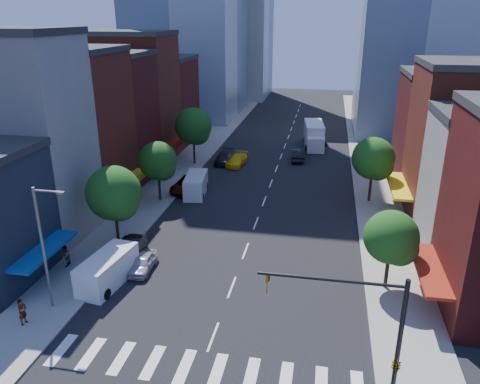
{
  "coord_description": "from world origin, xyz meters",
  "views": [
    {
      "loc": [
        6.35,
        -24.23,
        19.53
      ],
      "look_at": [
        -0.76,
        13.39,
        5.0
      ],
      "focal_mm": 35.0,
      "sensor_mm": 36.0,
      "label": 1
    }
  ],
  "objects_px": {
    "cargo_van_far": "(196,185)",
    "pedestrian_near": "(22,312)",
    "parked_car_third": "(187,184)",
    "taxi": "(237,160)",
    "parked_car_front": "(143,263)",
    "parked_car_rear": "(224,158)",
    "box_truck": "(314,136)",
    "traffic_car_far": "(321,144)",
    "traffic_car_oncoming": "(298,155)",
    "cargo_van_near": "(107,271)",
    "pedestrian_far": "(65,256)",
    "parked_car_second": "(130,249)"
  },
  "relations": [
    {
      "from": "parked_car_third",
      "to": "taxi",
      "type": "distance_m",
      "value": 11.61
    },
    {
      "from": "parked_car_front",
      "to": "traffic_car_far",
      "type": "bearing_deg",
      "value": 69.19
    },
    {
      "from": "taxi",
      "to": "pedestrian_near",
      "type": "height_order",
      "value": "pedestrian_near"
    },
    {
      "from": "traffic_car_far",
      "to": "parked_car_front",
      "type": "bearing_deg",
      "value": 78.92
    },
    {
      "from": "cargo_van_near",
      "to": "pedestrian_near",
      "type": "height_order",
      "value": "cargo_van_near"
    },
    {
      "from": "cargo_van_far",
      "to": "pedestrian_near",
      "type": "xyz_separation_m",
      "value": [
        -4.66,
        -25.78,
        -0.06
      ]
    },
    {
      "from": "parked_car_front",
      "to": "parked_car_second",
      "type": "relative_size",
      "value": 0.83
    },
    {
      "from": "cargo_van_near",
      "to": "pedestrian_far",
      "type": "height_order",
      "value": "cargo_van_near"
    },
    {
      "from": "parked_car_rear",
      "to": "traffic_car_oncoming",
      "type": "distance_m",
      "value": 10.57
    },
    {
      "from": "cargo_van_far",
      "to": "pedestrian_near",
      "type": "relative_size",
      "value": 3.02
    },
    {
      "from": "parked_car_second",
      "to": "traffic_car_oncoming",
      "type": "bearing_deg",
      "value": 63.72
    },
    {
      "from": "box_truck",
      "to": "pedestrian_near",
      "type": "distance_m",
      "value": 52.58
    },
    {
      "from": "parked_car_third",
      "to": "box_truck",
      "type": "height_order",
      "value": "box_truck"
    },
    {
      "from": "pedestrian_far",
      "to": "pedestrian_near",
      "type": "bearing_deg",
      "value": 1.29
    },
    {
      "from": "pedestrian_far",
      "to": "parked_car_front",
      "type": "bearing_deg",
      "value": 88.22
    },
    {
      "from": "traffic_car_oncoming",
      "to": "parked_car_second",
      "type": "bearing_deg",
      "value": 65.09
    },
    {
      "from": "taxi",
      "to": "parked_car_second",
      "type": "bearing_deg",
      "value": -91.01
    },
    {
      "from": "taxi",
      "to": "parked_car_third",
      "type": "bearing_deg",
      "value": -102.71
    },
    {
      "from": "traffic_car_oncoming",
      "to": "traffic_car_far",
      "type": "xyz_separation_m",
      "value": [
        3.03,
        7.16,
        -0.16
      ]
    },
    {
      "from": "traffic_car_far",
      "to": "box_truck",
      "type": "relative_size",
      "value": 0.42
    },
    {
      "from": "cargo_van_near",
      "to": "cargo_van_far",
      "type": "xyz_separation_m",
      "value": [
        1.44,
        19.95,
        -0.04
      ]
    },
    {
      "from": "parked_car_rear",
      "to": "traffic_car_oncoming",
      "type": "bearing_deg",
      "value": 17.33
    },
    {
      "from": "traffic_car_oncoming",
      "to": "cargo_van_far",
      "type": "bearing_deg",
      "value": 52.29
    },
    {
      "from": "traffic_car_far",
      "to": "pedestrian_far",
      "type": "xyz_separation_m",
      "value": [
        -19.63,
        -41.27,
        0.4
      ]
    },
    {
      "from": "parked_car_front",
      "to": "parked_car_third",
      "type": "relative_size",
      "value": 0.69
    },
    {
      "from": "parked_car_third",
      "to": "traffic_car_far",
      "type": "xyz_separation_m",
      "value": [
        15.09,
        22.04,
        -0.12
      ]
    },
    {
      "from": "parked_car_front",
      "to": "pedestrian_near",
      "type": "relative_size",
      "value": 2.08
    },
    {
      "from": "pedestrian_near",
      "to": "taxi",
      "type": "bearing_deg",
      "value": -7.24
    },
    {
      "from": "taxi",
      "to": "traffic_car_far",
      "type": "bearing_deg",
      "value": 52.03
    },
    {
      "from": "traffic_car_oncoming",
      "to": "pedestrian_near",
      "type": "distance_m",
      "value": 44.43
    },
    {
      "from": "parked_car_second",
      "to": "box_truck",
      "type": "distance_m",
      "value": 41.9
    },
    {
      "from": "parked_car_rear",
      "to": "traffic_car_oncoming",
      "type": "relative_size",
      "value": 1.06
    },
    {
      "from": "taxi",
      "to": "cargo_van_far",
      "type": "bearing_deg",
      "value": -94.75
    },
    {
      "from": "traffic_car_oncoming",
      "to": "traffic_car_far",
      "type": "relative_size",
      "value": 1.28
    },
    {
      "from": "parked_car_front",
      "to": "traffic_car_oncoming",
      "type": "xyz_separation_m",
      "value": [
        10.19,
        33.36,
        0.15
      ]
    },
    {
      "from": "parked_car_rear",
      "to": "cargo_van_far",
      "type": "xyz_separation_m",
      "value": [
        -0.56,
        -12.8,
        0.38
      ]
    },
    {
      "from": "cargo_van_near",
      "to": "taxi",
      "type": "distance_m",
      "value": 32.18
    },
    {
      "from": "parked_car_rear",
      "to": "pedestrian_far",
      "type": "xyz_separation_m",
      "value": [
        -6.51,
        -30.96,
        0.3
      ]
    },
    {
      "from": "parked_car_third",
      "to": "box_truck",
      "type": "relative_size",
      "value": 0.6
    },
    {
      "from": "parked_car_rear",
      "to": "cargo_van_far",
      "type": "bearing_deg",
      "value": -92.46
    },
    {
      "from": "parked_car_front",
      "to": "box_truck",
      "type": "distance_m",
      "value": 43.08
    },
    {
      "from": "cargo_van_near",
      "to": "traffic_car_far",
      "type": "height_order",
      "value": "cargo_van_near"
    },
    {
      "from": "parked_car_rear",
      "to": "traffic_car_far",
      "type": "height_order",
      "value": "parked_car_rear"
    },
    {
      "from": "parked_car_front",
      "to": "parked_car_rear",
      "type": "xyz_separation_m",
      "value": [
        0.1,
        30.22,
        0.1
      ]
    },
    {
      "from": "cargo_van_far",
      "to": "traffic_car_oncoming",
      "type": "height_order",
      "value": "cargo_van_far"
    },
    {
      "from": "parked_car_front",
      "to": "traffic_car_far",
      "type": "height_order",
      "value": "parked_car_front"
    },
    {
      "from": "parked_car_front",
      "to": "pedestrian_far",
      "type": "xyz_separation_m",
      "value": [
        -6.41,
        -0.74,
        0.4
      ]
    },
    {
      "from": "box_truck",
      "to": "pedestrian_near",
      "type": "height_order",
      "value": "box_truck"
    },
    {
      "from": "cargo_van_near",
      "to": "pedestrian_far",
      "type": "relative_size",
      "value": 3.22
    },
    {
      "from": "parked_car_second",
      "to": "pedestrian_far",
      "type": "xyz_separation_m",
      "value": [
        -4.53,
        -2.58,
        0.29
      ]
    }
  ]
}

